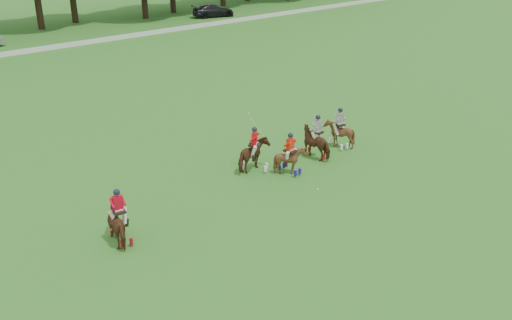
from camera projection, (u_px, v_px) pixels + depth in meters
ground at (322, 222)px, 23.69m from camera, size 180.00×180.00×0.00m
boundary_rail at (11, 53)px, 50.26m from camera, size 120.00×0.10×0.44m
car_right at (213, 11)px, 68.05m from camera, size 5.36×3.28×1.45m
polo_red_a at (120, 223)px, 21.98m from camera, size 1.17×1.93×2.26m
polo_red_b at (255, 155)px, 27.97m from camera, size 2.08×2.04×2.84m
polo_red_c at (290, 159)px, 27.71m from camera, size 1.28×1.40×2.12m
polo_stripe_a at (317, 142)px, 29.51m from camera, size 1.23×2.03×2.32m
polo_stripe_b at (339, 133)px, 30.79m from camera, size 1.50×1.62×2.24m
polo_ball at (318, 190)px, 26.29m from camera, size 0.09×0.09×0.09m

